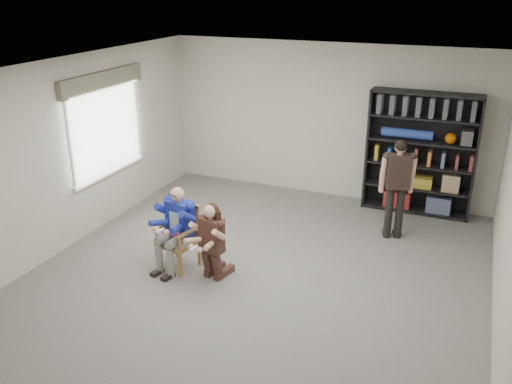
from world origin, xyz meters
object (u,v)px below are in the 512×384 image
at_px(kneeling_woman, 211,242).
at_px(standing_man, 396,190).
at_px(seated_man, 177,228).
at_px(bookshelf, 420,154).
at_px(armchair, 178,237).

xyz_separation_m(kneeling_woman, standing_man, (2.05, 2.23, 0.25)).
xyz_separation_m(seated_man, bookshelf, (2.82, 3.31, 0.45)).
xyz_separation_m(seated_man, kneeling_woman, (0.58, -0.12, -0.05)).
bearing_deg(standing_man, armchair, -161.29).
height_order(bookshelf, standing_man, bookshelf).
bearing_deg(seated_man, standing_man, 51.39).
relative_size(armchair, kneeling_woman, 0.84).
relative_size(kneeling_woman, standing_man, 0.69).
bearing_deg(bookshelf, seated_man, -130.44).
distance_m(kneeling_woman, standing_man, 3.05).
height_order(kneeling_woman, bookshelf, bookshelf).
distance_m(kneeling_woman, bookshelf, 4.13).
relative_size(seated_man, bookshelf, 0.57).
height_order(seated_man, bookshelf, bookshelf).
bearing_deg(seated_man, kneeling_woman, 0.94).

